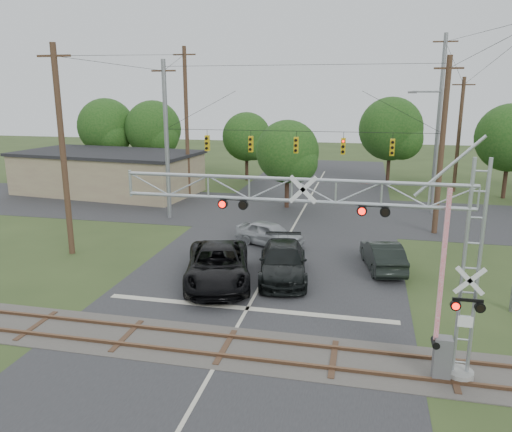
% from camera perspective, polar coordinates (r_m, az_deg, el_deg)
% --- Properties ---
extents(ground, '(160.00, 160.00, 0.00)m').
position_cam_1_polar(ground, '(17.65, -5.38, -17.83)').
color(ground, '#31411E').
rests_on(ground, ground).
extents(road_main, '(14.00, 90.00, 0.02)m').
position_cam_1_polar(road_main, '(26.37, 1.30, -6.57)').
color(road_main, '#2A2B2D').
rests_on(road_main, ground).
extents(road_cross, '(90.00, 12.00, 0.02)m').
position_cam_1_polar(road_cross, '(39.62, 5.26, 0.45)').
color(road_cross, '#2A2B2D').
rests_on(road_cross, ground).
extents(railroad_track, '(90.00, 3.20, 0.17)m').
position_cam_1_polar(railroad_track, '(19.28, -3.51, -14.72)').
color(railroad_track, '#443F3B').
rests_on(railroad_track, ground).
extents(crossing_gantry, '(12.00, 0.95, 7.40)m').
position_cam_1_polar(crossing_gantry, '(16.53, 11.68, -2.67)').
color(crossing_gantry, gray).
rests_on(crossing_gantry, ground).
extents(traffic_signal_span, '(19.34, 0.36, 11.50)m').
position_cam_1_polar(traffic_signal_span, '(34.61, 6.16, 8.09)').
color(traffic_signal_span, gray).
rests_on(traffic_signal_span, ground).
extents(pickup_black, '(4.74, 7.24, 1.85)m').
position_cam_1_polar(pickup_black, '(24.93, -4.39, -5.62)').
color(pickup_black, black).
rests_on(pickup_black, ground).
extents(car_dark, '(3.29, 6.15, 1.69)m').
position_cam_1_polar(car_dark, '(25.61, 3.10, -5.24)').
color(car_dark, black).
rests_on(car_dark, ground).
extents(sedan_silver, '(4.73, 3.27, 1.50)m').
position_cam_1_polar(sedan_silver, '(30.87, 1.56, -2.03)').
color(sedan_silver, '#999CA0').
rests_on(sedan_silver, ground).
extents(suv_dark, '(2.51, 4.96, 1.56)m').
position_cam_1_polar(suv_dark, '(27.62, 14.28, -4.36)').
color(suv_dark, black).
rests_on(suv_dark, ground).
extents(commercial_building, '(17.41, 10.27, 3.86)m').
position_cam_1_polar(commercial_building, '(48.83, -16.54, 4.82)').
color(commercial_building, '#89745B').
rests_on(commercial_building, ground).
extents(streetlight, '(2.53, 0.26, 9.48)m').
position_cam_1_polar(streetlight, '(40.62, 19.74, 7.61)').
color(streetlight, gray).
rests_on(streetlight, ground).
extents(utility_poles, '(27.01, 28.14, 13.98)m').
position_cam_1_polar(utility_poles, '(36.95, 8.97, 9.38)').
color(utility_poles, '#432C1F').
rests_on(utility_poles, ground).
extents(treeline, '(51.81, 17.62, 8.81)m').
position_cam_1_polar(treeline, '(49.65, 4.84, 9.32)').
color(treeline, '#362218').
rests_on(treeline, ground).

